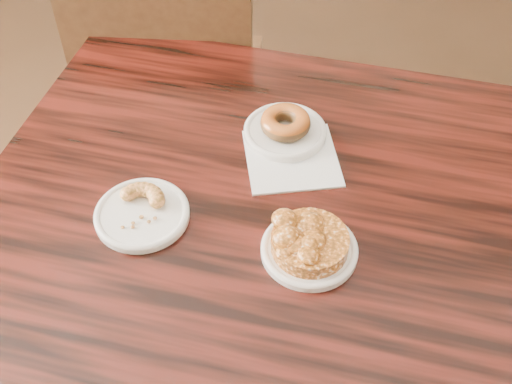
# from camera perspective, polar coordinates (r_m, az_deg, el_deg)

# --- Properties ---
(cafe_table) EXTENTS (1.10, 1.10, 0.75)m
(cafe_table) POSITION_cam_1_polar(r_m,az_deg,el_deg) (1.44, -0.95, -11.72)
(cafe_table) COLOR black
(cafe_table) RESTS_ON floor
(chair_far) EXTENTS (0.52, 0.52, 0.90)m
(chair_far) POSITION_cam_1_polar(r_m,az_deg,el_deg) (1.90, -6.78, 9.59)
(chair_far) COLOR black
(chair_far) RESTS_ON floor
(napkin) EXTENTS (0.21, 0.21, 0.00)m
(napkin) POSITION_cam_1_polar(r_m,az_deg,el_deg) (1.23, 3.20, 3.03)
(napkin) COLOR white
(napkin) RESTS_ON cafe_table
(plate_donut) EXTENTS (0.16, 0.16, 0.01)m
(plate_donut) POSITION_cam_1_polar(r_m,az_deg,el_deg) (1.27, 2.60, 5.39)
(plate_donut) COLOR white
(plate_donut) RESTS_ON napkin
(plate_cruller) EXTENTS (0.17, 0.17, 0.01)m
(plate_cruller) POSITION_cam_1_polar(r_m,az_deg,el_deg) (1.14, -10.10, -1.98)
(plate_cruller) COLOR white
(plate_cruller) RESTS_ON cafe_table
(plate_fritter) EXTENTS (0.16, 0.16, 0.01)m
(plate_fritter) POSITION_cam_1_polar(r_m,az_deg,el_deg) (1.08, 4.75, -5.16)
(plate_fritter) COLOR white
(plate_fritter) RESTS_ON cafe_table
(glazed_donut) EXTENTS (0.10, 0.10, 0.03)m
(glazed_donut) POSITION_cam_1_polar(r_m,az_deg,el_deg) (1.25, 2.63, 6.18)
(glazed_donut) COLOR brown
(glazed_donut) RESTS_ON plate_donut
(apple_fritter) EXTENTS (0.17, 0.17, 0.04)m
(apple_fritter) POSITION_cam_1_polar(r_m,az_deg,el_deg) (1.06, 4.84, -4.27)
(apple_fritter) COLOR #492407
(apple_fritter) RESTS_ON plate_fritter
(cruller_fragment) EXTENTS (0.10, 0.10, 0.03)m
(cruller_fragment) POSITION_cam_1_polar(r_m,az_deg,el_deg) (1.13, -10.22, -1.35)
(cruller_fragment) COLOR brown
(cruller_fragment) RESTS_ON plate_cruller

